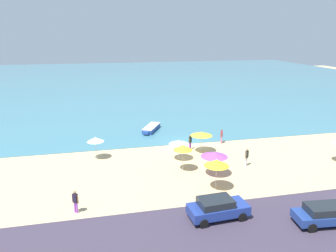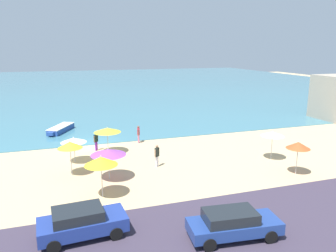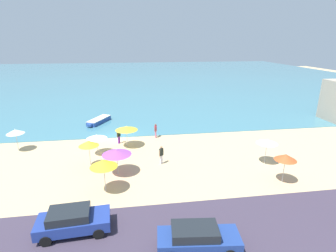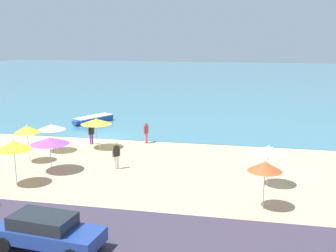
{
  "view_description": "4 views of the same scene",
  "coord_description": "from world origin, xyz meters",
  "px_view_note": "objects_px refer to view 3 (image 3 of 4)",
  "views": [
    {
      "loc": [
        -10.04,
        -35.21,
        12.7
      ],
      "look_at": [
        -1.35,
        2.9,
        1.51
      ],
      "focal_mm": 35.0,
      "sensor_mm": 36.0,
      "label": 1
    },
    {
      "loc": [
        -2.61,
        -30.99,
        9.1
      ],
      "look_at": [
        7.69,
        0.22,
        1.26
      ],
      "focal_mm": 35.0,
      "sensor_mm": 36.0,
      "label": 2
    },
    {
      "loc": [
        1.62,
        -29.63,
        10.99
      ],
      "look_at": [
        5.54,
        -2.64,
        2.05
      ],
      "focal_mm": 28.0,
      "sensor_mm": 36.0,
      "label": 3
    },
    {
      "loc": [
        12.9,
        -32.79,
        8.51
      ],
      "look_at": [
        6.31,
        -1.26,
        1.65
      ],
      "focal_mm": 45.0,
      "sensor_mm": 36.0,
      "label": 4
    }
  ],
  "objects_px": {
    "parked_car_2": "(73,220)",
    "skiff_nearshore": "(99,121)",
    "beach_umbrella_2": "(286,157)",
    "beach_umbrella_5": "(117,152)",
    "beach_umbrella_1": "(97,137)",
    "bather_1": "(119,135)",
    "beach_umbrella_7": "(15,132)",
    "bather_2": "(156,130)",
    "bather_0": "(161,154)",
    "beach_umbrella_3": "(126,128)",
    "beach_umbrella_6": "(89,143)",
    "beach_umbrella_4": "(104,163)",
    "parked_car_1": "(197,237)",
    "beach_umbrella_0": "(267,142)"
  },
  "relations": [
    {
      "from": "parked_car_2",
      "to": "skiff_nearshore",
      "type": "xyz_separation_m",
      "value": [
        -0.81,
        22.19,
        -0.48
      ]
    },
    {
      "from": "beach_umbrella_2",
      "to": "beach_umbrella_5",
      "type": "relative_size",
      "value": 1.02
    },
    {
      "from": "beach_umbrella_1",
      "to": "parked_car_2",
      "type": "distance_m",
      "value": 11.51
    },
    {
      "from": "bather_1",
      "to": "skiff_nearshore",
      "type": "bearing_deg",
      "value": 110.69
    },
    {
      "from": "beach_umbrella_7",
      "to": "bather_2",
      "type": "relative_size",
      "value": 1.41
    },
    {
      "from": "parked_car_2",
      "to": "skiff_nearshore",
      "type": "height_order",
      "value": "parked_car_2"
    },
    {
      "from": "beach_umbrella_2",
      "to": "bather_0",
      "type": "bearing_deg",
      "value": 153.21
    },
    {
      "from": "skiff_nearshore",
      "to": "parked_car_2",
      "type": "bearing_deg",
      "value": -87.91
    },
    {
      "from": "beach_umbrella_7",
      "to": "beach_umbrella_1",
      "type": "bearing_deg",
      "value": -14.31
    },
    {
      "from": "parked_car_2",
      "to": "skiff_nearshore",
      "type": "distance_m",
      "value": 22.21
    },
    {
      "from": "bather_2",
      "to": "bather_0",
      "type": "bearing_deg",
      "value": -91.36
    },
    {
      "from": "beach_umbrella_1",
      "to": "bather_2",
      "type": "bearing_deg",
      "value": 32.11
    },
    {
      "from": "beach_umbrella_3",
      "to": "beach_umbrella_6",
      "type": "height_order",
      "value": "beach_umbrella_6"
    },
    {
      "from": "beach_umbrella_4",
      "to": "bather_0",
      "type": "height_order",
      "value": "beach_umbrella_4"
    },
    {
      "from": "bather_1",
      "to": "parked_car_1",
      "type": "height_order",
      "value": "bather_1"
    },
    {
      "from": "beach_umbrella_0",
      "to": "skiff_nearshore",
      "type": "bearing_deg",
      "value": 137.87
    },
    {
      "from": "beach_umbrella_1",
      "to": "beach_umbrella_2",
      "type": "height_order",
      "value": "beach_umbrella_2"
    },
    {
      "from": "beach_umbrella_0",
      "to": "beach_umbrella_1",
      "type": "xyz_separation_m",
      "value": [
        -15.68,
        4.38,
        -0.31
      ]
    },
    {
      "from": "bather_1",
      "to": "beach_umbrella_2",
      "type": "bearing_deg",
      "value": -38.06
    },
    {
      "from": "bather_0",
      "to": "bather_1",
      "type": "xyz_separation_m",
      "value": [
        -4.07,
        5.78,
        -0.04
      ]
    },
    {
      "from": "beach_umbrella_2",
      "to": "bather_0",
      "type": "relative_size",
      "value": 1.42
    },
    {
      "from": "bather_0",
      "to": "beach_umbrella_5",
      "type": "bearing_deg",
      "value": -160.96
    },
    {
      "from": "bather_2",
      "to": "parked_car_1",
      "type": "height_order",
      "value": "bather_2"
    },
    {
      "from": "beach_umbrella_7",
      "to": "bather_1",
      "type": "height_order",
      "value": "beach_umbrella_7"
    },
    {
      "from": "bather_0",
      "to": "beach_umbrella_3",
      "type": "bearing_deg",
      "value": 124.04
    },
    {
      "from": "beach_umbrella_4",
      "to": "bather_2",
      "type": "distance_m",
      "value": 12.22
    },
    {
      "from": "beach_umbrella_6",
      "to": "skiff_nearshore",
      "type": "height_order",
      "value": "beach_umbrella_6"
    },
    {
      "from": "beach_umbrella_1",
      "to": "beach_umbrella_4",
      "type": "height_order",
      "value": "beach_umbrella_4"
    },
    {
      "from": "beach_umbrella_1",
      "to": "parked_car_2",
      "type": "bearing_deg",
      "value": -91.0
    },
    {
      "from": "beach_umbrella_7",
      "to": "bather_2",
      "type": "xyz_separation_m",
      "value": [
        14.59,
        1.8,
        -1.15
      ]
    },
    {
      "from": "beach_umbrella_5",
      "to": "bather_2",
      "type": "xyz_separation_m",
      "value": [
        4.11,
        8.37,
        -1.07
      ]
    },
    {
      "from": "parked_car_1",
      "to": "beach_umbrella_6",
      "type": "bearing_deg",
      "value": 122.81
    },
    {
      "from": "bather_1",
      "to": "skiff_nearshore",
      "type": "relative_size",
      "value": 0.39
    },
    {
      "from": "beach_umbrella_3",
      "to": "bather_2",
      "type": "xyz_separation_m",
      "value": [
        3.32,
        2.34,
        -1.16
      ]
    },
    {
      "from": "beach_umbrella_3",
      "to": "skiff_nearshore",
      "type": "height_order",
      "value": "beach_umbrella_3"
    },
    {
      "from": "parked_car_2",
      "to": "bather_2",
      "type": "bearing_deg",
      "value": 67.24
    },
    {
      "from": "beach_umbrella_3",
      "to": "bather_2",
      "type": "height_order",
      "value": "beach_umbrella_3"
    },
    {
      "from": "beach_umbrella_2",
      "to": "parked_car_1",
      "type": "distance_m",
      "value": 10.64
    },
    {
      "from": "beach_umbrella_3",
      "to": "beach_umbrella_6",
      "type": "bearing_deg",
      "value": -126.87
    },
    {
      "from": "beach_umbrella_3",
      "to": "skiff_nearshore",
      "type": "relative_size",
      "value": 0.53
    },
    {
      "from": "beach_umbrella_0",
      "to": "parked_car_1",
      "type": "distance_m",
      "value": 13.07
    },
    {
      "from": "beach_umbrella_2",
      "to": "bather_2",
      "type": "relative_size",
      "value": 1.48
    },
    {
      "from": "beach_umbrella_0",
      "to": "beach_umbrella_3",
      "type": "xyz_separation_m",
      "value": [
        -12.74,
        5.96,
        -0.08
      ]
    },
    {
      "from": "beach_umbrella_0",
      "to": "parked_car_1",
      "type": "height_order",
      "value": "beach_umbrella_0"
    },
    {
      "from": "beach_umbrella_1",
      "to": "skiff_nearshore",
      "type": "distance_m",
      "value": 10.87
    },
    {
      "from": "bather_1",
      "to": "bather_2",
      "type": "height_order",
      "value": "bather_1"
    },
    {
      "from": "beach_umbrella_7",
      "to": "bather_0",
      "type": "relative_size",
      "value": 1.35
    },
    {
      "from": "beach_umbrella_6",
      "to": "bather_1",
      "type": "height_order",
      "value": "beach_umbrella_6"
    },
    {
      "from": "bather_1",
      "to": "beach_umbrella_1",
      "type": "bearing_deg",
      "value": -126.87
    },
    {
      "from": "beach_umbrella_0",
      "to": "bather_2",
      "type": "xyz_separation_m",
      "value": [
        -9.42,
        8.3,
        -1.24
      ]
    }
  ]
}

